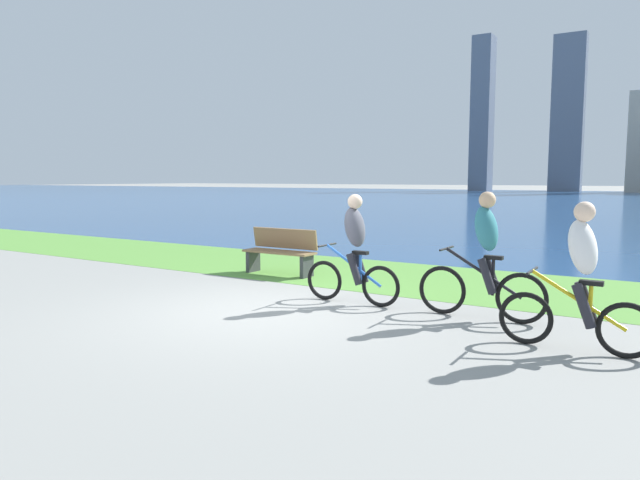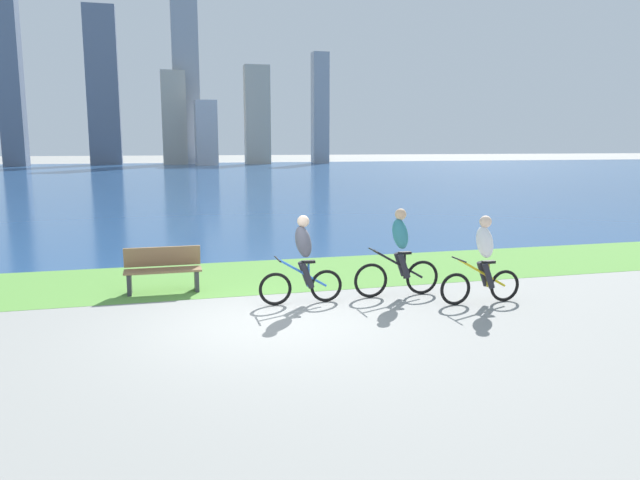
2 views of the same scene
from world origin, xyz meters
name	(u,v)px [view 2 (image 2 of 2)]	position (x,y,z in m)	size (l,w,h in m)	color
ground_plane	(269,323)	(0.00, 0.00, 0.00)	(300.00, 300.00, 0.00)	gray
grass_strip_bayside	(240,277)	(0.00, 3.63, 0.00)	(120.00, 3.48, 0.01)	#59933D
bay_water_surface	(179,177)	(0.00, 46.15, 0.00)	(300.00, 81.55, 0.00)	navy
cyclist_lead	(303,260)	(0.84, 1.08, 0.83)	(1.58, 0.52, 1.65)	black
cyclist_trailing	(399,253)	(2.78, 1.16, 0.84)	(1.75, 0.52, 1.72)	black
cyclist_distant_rear	(483,260)	(4.07, 0.25, 0.83)	(1.62, 0.52, 1.64)	black
bench_near_path	(163,270)	(-1.66, 2.67, 0.45)	(1.50, 0.47, 0.90)	olive
city_skyline_far_shore	(161,97)	(-1.03, 80.57, 9.50)	(44.72, 10.41, 24.86)	slate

